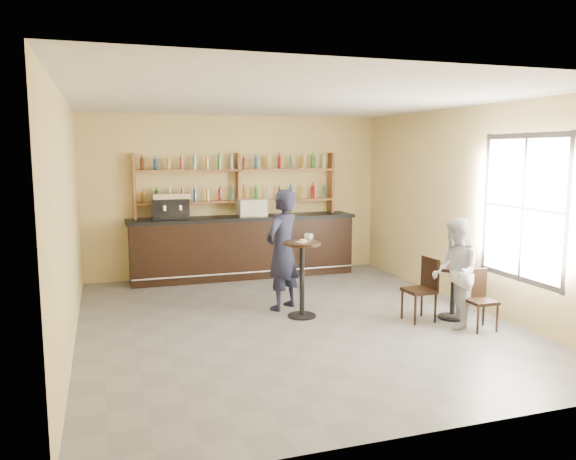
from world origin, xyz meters
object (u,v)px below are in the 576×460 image
object	(u,v)px
bar_counter	(244,247)
pedestal_table	(302,280)
cafe_table	(453,292)
chair_west	(419,290)
espresso_machine	(171,206)
man_main	(282,250)
chair_south	(481,301)
patron_second	(455,273)
pastry_case	(251,208)

from	to	relation	value
bar_counter	pedestal_table	world-z (taller)	bar_counter
cafe_table	chair_west	world-z (taller)	chair_west
espresso_machine	chair_west	bearing A→B (deg)	-42.31
bar_counter	man_main	world-z (taller)	man_main
bar_counter	chair_west	world-z (taller)	bar_counter
espresso_machine	chair_south	distance (m)	5.82
bar_counter	patron_second	xyz separation A→B (m)	(2.09, -4.06, 0.17)
pedestal_table	man_main	xyz separation A→B (m)	(-0.14, 0.52, 0.37)
man_main	patron_second	xyz separation A→B (m)	(2.05, -1.62, -0.17)
man_main	chair_west	size ratio (longest dim) A/B	2.03
pastry_case	man_main	distance (m)	2.48
bar_counter	cafe_table	bearing A→B (deg)	-58.41
man_main	pastry_case	bearing A→B (deg)	-129.41
espresso_machine	cafe_table	size ratio (longest dim) A/B	0.85
pastry_case	chair_south	bearing A→B (deg)	-67.51
chair_west	patron_second	distance (m)	0.60
man_main	bar_counter	bearing A→B (deg)	-125.49
cafe_table	chair_west	bearing A→B (deg)	174.81
bar_counter	patron_second	bearing A→B (deg)	-62.78
bar_counter	cafe_table	size ratio (longest dim) A/B	5.64
bar_counter	patron_second	world-z (taller)	patron_second
chair_south	patron_second	distance (m)	0.52
pastry_case	man_main	xyz separation A→B (m)	(-0.13, -2.44, -0.44)
bar_counter	cafe_table	world-z (taller)	bar_counter
pedestal_table	pastry_case	bearing A→B (deg)	90.15
cafe_table	chair_west	size ratio (longest dim) A/B	0.85
chair_south	patron_second	xyz separation A→B (m)	(-0.26, 0.27, 0.36)
cafe_table	patron_second	xyz separation A→B (m)	(-0.21, -0.33, 0.38)
pedestal_table	chair_south	bearing A→B (deg)	-32.37
pastry_case	pedestal_table	size ratio (longest dim) A/B	0.48
man_main	pedestal_table	bearing A→B (deg)	68.91
bar_counter	chair_west	size ratio (longest dim) A/B	4.80
pastry_case	pedestal_table	bearing A→B (deg)	-94.05
chair_south	patron_second	world-z (taller)	patron_second
espresso_machine	chair_south	world-z (taller)	espresso_machine
espresso_machine	pedestal_table	world-z (taller)	espresso_machine
espresso_machine	pastry_case	bearing A→B (deg)	7.19
chair_south	espresso_machine	bearing A→B (deg)	132.67
man_main	chair_west	xyz separation A→B (m)	(1.71, -1.25, -0.48)
bar_counter	man_main	distance (m)	2.46
bar_counter	chair_south	bearing A→B (deg)	-61.57
pastry_case	pedestal_table	world-z (taller)	pastry_case
cafe_table	pastry_case	bearing A→B (deg)	119.69
chair_west	pedestal_table	bearing A→B (deg)	-117.71
pedestal_table	chair_west	world-z (taller)	pedestal_table
chair_south	man_main	bearing A→B (deg)	142.48
cafe_table	man_main	bearing A→B (deg)	150.18
bar_counter	espresso_machine	distance (m)	1.64
pedestal_table	cafe_table	xyz separation A→B (m)	(2.12, -0.78, -0.18)
man_main	chair_south	size ratio (longest dim) A/B	2.26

